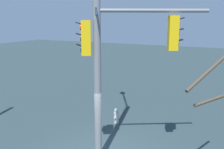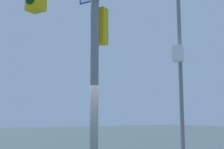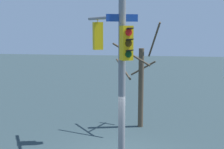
% 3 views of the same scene
% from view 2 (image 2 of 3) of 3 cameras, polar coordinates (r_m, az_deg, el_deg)
% --- Properties ---
extents(secondary_pole_assembly, '(0.63, 0.74, 8.26)m').
position_cam_2_polar(secondary_pole_assembly, '(14.13, 12.72, 2.78)').
color(secondary_pole_assembly, slate).
rests_on(secondary_pole_assembly, ground).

